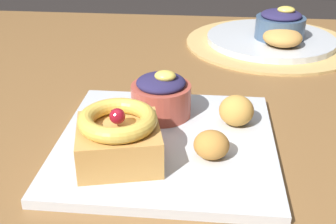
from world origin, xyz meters
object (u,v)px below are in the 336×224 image
(front_plate, at_px, (166,143))
(fritter_middle, at_px, (211,145))
(back_plate, at_px, (271,39))
(back_ramekin, at_px, (280,24))
(back_pastry, at_px, (282,38))
(fritter_front, at_px, (236,110))
(cake_slice, at_px, (119,137))
(berry_ramekin, at_px, (161,96))

(front_plate, bearing_deg, fritter_middle, -33.10)
(back_plate, height_order, back_ramekin, back_ramekin)
(back_plate, xyz_separation_m, back_pastry, (0.01, -0.06, 0.02))
(fritter_middle, height_order, back_pastry, back_pastry)
(back_plate, bearing_deg, back_ramekin, -31.38)
(fritter_front, height_order, fritter_middle, fritter_front)
(fritter_middle, distance_m, back_pastry, 0.43)
(fritter_middle, distance_m, back_ramekin, 0.47)
(fritter_middle, distance_m, back_plate, 0.48)
(front_plate, relative_size, back_ramekin, 2.72)
(front_plate, relative_size, cake_slice, 2.43)
(fritter_front, bearing_deg, back_ramekin, 74.55)
(fritter_front, relative_size, back_plate, 0.18)
(back_plate, bearing_deg, back_pastry, -76.40)
(front_plate, distance_m, cake_slice, 0.08)
(front_plate, bearing_deg, back_ramekin, 65.47)
(back_plate, distance_m, back_pastry, 0.06)
(fritter_middle, bearing_deg, berry_ramekin, 124.46)
(fritter_middle, height_order, back_plate, fritter_middle)
(back_pastry, bearing_deg, cake_slice, -119.63)
(back_plate, relative_size, back_pastry, 3.49)
(front_plate, height_order, fritter_middle, fritter_middle)
(front_plate, height_order, back_ramekin, back_ramekin)
(fritter_middle, bearing_deg, back_ramekin, 73.57)
(back_ramekin, bearing_deg, cake_slice, -117.03)
(fritter_front, xyz_separation_m, back_ramekin, (0.10, 0.37, 0.01))
(berry_ramekin, relative_size, back_ramekin, 0.83)
(cake_slice, xyz_separation_m, back_plate, (0.22, 0.48, -0.03))
(front_plate, relative_size, fritter_front, 5.81)
(fritter_middle, xyz_separation_m, back_pastry, (0.13, 0.40, 0.00))
(cake_slice, bearing_deg, fritter_middle, 8.54)
(fritter_front, height_order, back_plate, fritter_front)
(cake_slice, distance_m, back_ramekin, 0.53)
(back_ramekin, bearing_deg, fritter_middle, -106.43)
(berry_ramekin, bearing_deg, back_ramekin, 59.81)
(fritter_front, bearing_deg, back_plate, 77.00)
(berry_ramekin, xyz_separation_m, back_pastry, (0.20, 0.30, -0.01))
(cake_slice, height_order, back_ramekin, back_ramekin)
(berry_ramekin, height_order, back_ramekin, back_ramekin)
(back_plate, bearing_deg, fritter_front, -103.00)
(berry_ramekin, relative_size, fritter_middle, 1.96)
(back_plate, relative_size, back_ramekin, 2.66)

